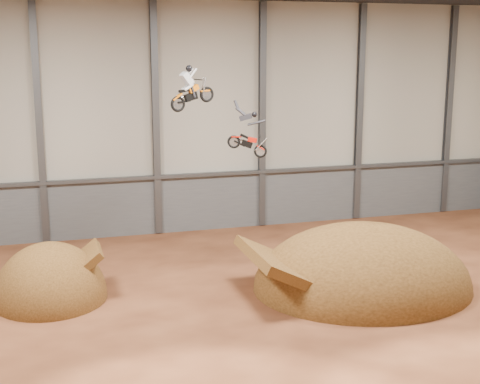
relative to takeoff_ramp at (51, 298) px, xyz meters
name	(u,v)px	position (x,y,z in m)	size (l,w,h in m)	color
floor	(296,317)	(9.93, -5.34, 0.00)	(40.00, 40.00, 0.00)	#4D2514
back_wall	(209,118)	(9.93, 9.66, 7.00)	(40.00, 0.10, 14.00)	#B4AEA0
lower_band_back	(211,202)	(9.93, 9.56, 1.75)	(39.80, 0.18, 3.50)	#595D61
steel_rail	(211,174)	(9.93, 9.41, 3.55)	(39.80, 0.35, 0.20)	#47494F
steel_column_1	(39,123)	(-0.07, 9.46, 7.00)	(0.40, 0.36, 13.90)	#47494F
steel_column_2	(156,120)	(6.59, 9.46, 7.00)	(0.40, 0.36, 13.90)	#47494F
steel_column_3	(262,117)	(13.26, 9.46, 7.00)	(0.40, 0.36, 13.90)	#47494F
steel_column_4	(359,114)	(19.93, 9.46, 7.00)	(0.40, 0.36, 13.90)	#47494F
steel_column_5	(448,111)	(26.59, 9.46, 7.00)	(0.40, 0.36, 13.90)	#47494F
takeoff_ramp	(51,298)	(0.00, 0.00, 0.00)	(5.09, 5.87, 5.09)	#442911
landing_ramp	(362,287)	(14.26, -2.78, 0.00)	(10.50, 9.29, 6.06)	#442911
fmx_rider_a	(194,84)	(7.14, 1.37, 9.49)	(2.37, 0.90, 2.14)	orange
fmx_rider_b	(245,129)	(9.32, 0.15, 7.39)	(2.60, 0.74, 2.23)	red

